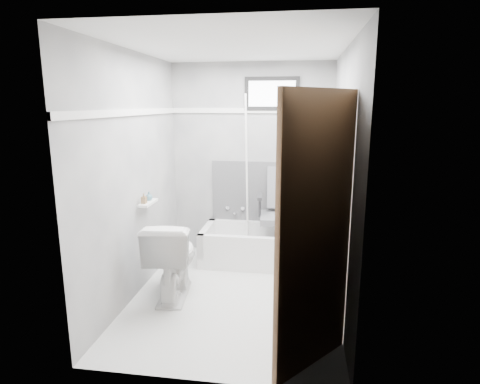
% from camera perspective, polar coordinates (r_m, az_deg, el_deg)
% --- Properties ---
extents(floor, '(2.60, 2.60, 0.00)m').
position_cam_1_polar(floor, '(4.19, -0.73, -14.52)').
color(floor, white).
rests_on(floor, ground).
extents(ceiling, '(2.60, 2.60, 0.00)m').
position_cam_1_polar(ceiling, '(3.77, -0.83, 20.05)').
color(ceiling, silver).
rests_on(ceiling, floor).
extents(wall_back, '(2.00, 0.02, 2.40)m').
position_cam_1_polar(wall_back, '(5.07, 1.59, 4.48)').
color(wall_back, slate).
rests_on(wall_back, floor).
extents(wall_front, '(2.00, 0.02, 2.40)m').
position_cam_1_polar(wall_front, '(2.56, -5.46, -3.45)').
color(wall_front, slate).
rests_on(wall_front, floor).
extents(wall_left, '(0.02, 2.60, 2.40)m').
position_cam_1_polar(wall_left, '(4.08, -14.78, 2.15)').
color(wall_left, slate).
rests_on(wall_left, floor).
extents(wall_right, '(0.02, 2.60, 2.40)m').
position_cam_1_polar(wall_right, '(3.77, 14.38, 1.36)').
color(wall_right, slate).
rests_on(wall_right, floor).
extents(bathtub, '(1.50, 0.70, 0.42)m').
position_cam_1_polar(bathtub, '(4.93, 3.42, -7.63)').
color(bathtub, white).
rests_on(bathtub, floor).
extents(office_chair, '(0.64, 0.64, 1.03)m').
position_cam_1_polar(office_chair, '(4.84, 5.91, -2.81)').
color(office_chair, slate).
rests_on(office_chair, bathtub).
extents(toilet, '(0.53, 0.85, 0.79)m').
position_cam_1_polar(toilet, '(4.11, -9.58, -9.26)').
color(toilet, white).
rests_on(toilet, floor).
extents(door, '(0.78, 0.78, 2.00)m').
position_cam_1_polar(door, '(2.60, 16.48, -8.33)').
color(door, brown).
rests_on(door, floor).
extents(window, '(0.66, 0.04, 0.40)m').
position_cam_1_polar(window, '(4.99, 4.56, 13.76)').
color(window, black).
rests_on(window, wall_back).
extents(backerboard, '(1.50, 0.02, 0.78)m').
position_cam_1_polar(backerboard, '(5.11, 4.33, -0.05)').
color(backerboard, '#4C4C4F').
rests_on(backerboard, wall_back).
extents(trim_back, '(2.00, 0.02, 0.06)m').
position_cam_1_polar(trim_back, '(5.01, 1.61, 11.50)').
color(trim_back, white).
rests_on(trim_back, wall_back).
extents(trim_left, '(0.02, 2.60, 0.06)m').
position_cam_1_polar(trim_left, '(4.02, -15.10, 10.88)').
color(trim_left, white).
rests_on(trim_left, wall_left).
extents(pole, '(0.02, 0.31, 1.93)m').
position_cam_1_polar(pole, '(4.86, 0.98, 2.36)').
color(pole, white).
rests_on(pole, bathtub).
extents(shelf, '(0.10, 0.32, 0.02)m').
position_cam_1_polar(shelf, '(4.25, -12.94, -1.51)').
color(shelf, white).
rests_on(shelf, wall_left).
extents(soap_bottle_a, '(0.05, 0.05, 0.11)m').
position_cam_1_polar(soap_bottle_a, '(4.16, -13.51, -0.89)').
color(soap_bottle_a, olive).
rests_on(soap_bottle_a, shelf).
extents(soap_bottle_b, '(0.10, 0.10, 0.09)m').
position_cam_1_polar(soap_bottle_b, '(4.29, -12.81, -0.55)').
color(soap_bottle_b, '#467381').
rests_on(soap_bottle_b, shelf).
extents(faucet, '(0.26, 0.10, 0.16)m').
position_cam_1_polar(faucet, '(5.20, -0.69, -2.63)').
color(faucet, silver).
rests_on(faucet, wall_back).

